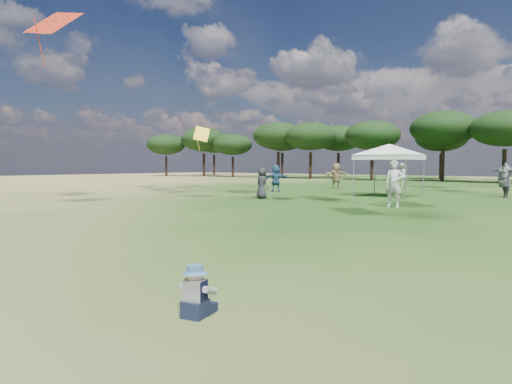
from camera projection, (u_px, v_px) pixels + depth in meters
ground at (26, 359)px, 3.74m from camera, size 140.00×140.00×0.00m
tent_left at (389, 146)px, 23.04m from camera, size 6.03×6.03×3.14m
toddler at (196, 293)px, 4.80m from camera, size 0.43×0.46×0.59m
festival_crowd at (508, 180)px, 22.96m from camera, size 28.30×24.00×1.92m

